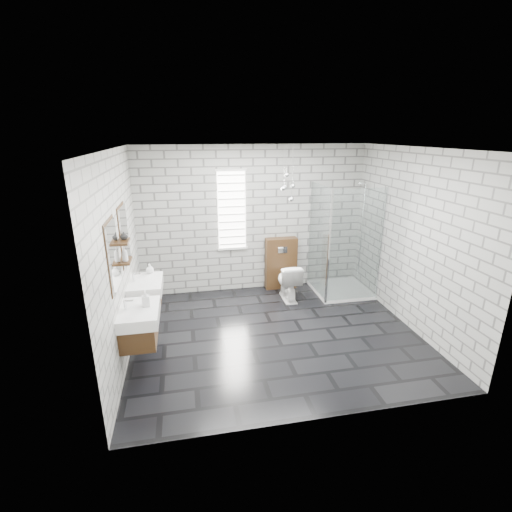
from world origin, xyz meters
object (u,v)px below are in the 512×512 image
object	(u,v)px
vanity_left	(136,316)
shower_enclosure	(339,269)
vanity_right	(143,287)
toilet	(288,281)
cistern_panel	(281,263)

from	to	relation	value
vanity_left	shower_enclosure	size ratio (longest dim) A/B	0.77
vanity_right	shower_enclosure	xyz separation A→B (m)	(3.41, 0.78, -0.25)
vanity_right	toilet	world-z (taller)	vanity_right
vanity_left	cistern_panel	world-z (taller)	vanity_left
vanity_left	toilet	world-z (taller)	vanity_left
vanity_right	cistern_panel	bearing A→B (deg)	28.03
cistern_panel	shower_enclosure	world-z (taller)	shower_enclosure
cistern_panel	vanity_right	bearing A→B (deg)	-151.97
toilet	cistern_panel	bearing A→B (deg)	-89.27
shower_enclosure	cistern_panel	bearing A→B (deg)	152.18
vanity_left	vanity_right	distance (m)	0.91
cistern_panel	vanity_left	bearing A→B (deg)	-137.75
vanity_left	cistern_panel	bearing A→B (deg)	42.25
vanity_right	toilet	bearing A→B (deg)	17.55
toilet	vanity_right	bearing A→B (deg)	18.28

